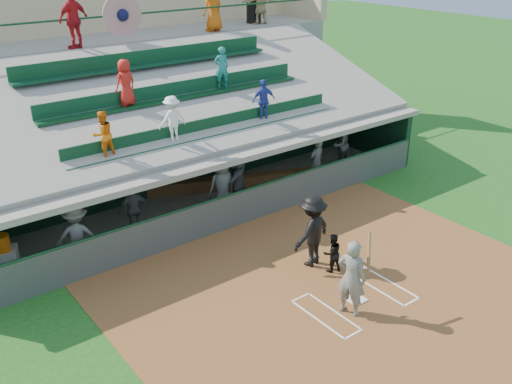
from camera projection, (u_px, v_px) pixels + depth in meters
ground at (356, 300)px, 14.08m from camera, size 100.00×100.00×0.00m
dirt_slab at (341, 291)px, 14.44m from camera, size 11.00×9.00×0.02m
home_plate at (356, 299)px, 14.07m from camera, size 0.43×0.43×0.03m
batters_box_chalk at (356, 300)px, 14.08m from camera, size 2.65×1.85×0.01m
dugout_floor at (207, 205)px, 18.96m from camera, size 16.00×3.50×0.04m
concourse_slab at (114, 96)px, 22.90m from camera, size 20.00×3.00×4.60m
grandstand at (149, 114)px, 20.75m from camera, size 20.40×10.40×7.80m
batter_at_plate at (352, 277)px, 13.22m from camera, size 0.97×0.83×1.95m
catcher at (332, 253)px, 15.07m from camera, size 0.61×0.52×1.09m
home_umpire at (312, 231)px, 15.21m from camera, size 1.42×0.98×2.02m
dugout_bench at (183, 187)px, 19.74m from camera, size 13.35×6.15×0.43m
white_table at (2, 263)px, 14.93m from camera, size 1.00×0.87×0.73m
water_cooler at (1, 243)px, 14.69m from camera, size 0.43×0.43×0.43m
dugout_player_a at (77, 236)px, 15.14m from camera, size 1.34×1.07×1.81m
dugout_player_b at (134, 209)px, 16.89m from camera, size 0.96×0.51×1.56m
dugout_player_c at (222, 186)px, 18.05m from camera, size 0.94×0.62×1.89m
dugout_player_d at (237, 179)px, 18.70m from camera, size 1.67×1.36×1.79m
dugout_player_e at (316, 162)px, 20.12m from camera, size 0.66×0.46×1.73m
dugout_player_f at (340, 144)px, 21.64m from camera, size 1.03×0.88×1.85m
trash_bin at (254, 11)px, 25.45m from camera, size 0.65×0.65×0.98m
concourse_staff_a at (73, 19)px, 19.48m from camera, size 1.26×0.82×1.99m
concourse_staff_b at (213, 6)px, 23.07m from camera, size 1.10×0.87×1.99m
concourse_staff_c at (261, 3)px, 24.96m from camera, size 1.70×0.93×1.75m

